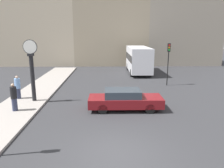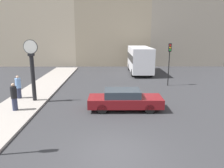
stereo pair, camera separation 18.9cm
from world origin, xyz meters
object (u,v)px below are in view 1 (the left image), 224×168
Objects in this scene: street_clock at (32,70)px; pedestrian_black_jacket at (14,97)px; traffic_light_far at (168,56)px; pedestrian_blue_stripe at (18,87)px; sedan_car at (125,99)px; bus_distant at (138,59)px.

street_clock is 2.53m from pedestrian_black_jacket.
street_clock is (-10.88, -5.01, -0.47)m from traffic_light_far.
pedestrian_blue_stripe is 2.74m from pedestrian_black_jacket.
traffic_light_far is (4.54, 6.66, 2.14)m from sedan_car.
bus_distant is at bearing 46.95° from pedestrian_blue_stripe.
bus_distant is 14.78m from street_clock.
pedestrian_blue_stripe is at bearing 157.58° from street_clock.
pedestrian_black_jacket is (-9.58, -13.74, -0.81)m from bus_distant.
pedestrian_black_jacket is at bearing -148.19° from traffic_light_far.
bus_distant reaches higher than sedan_car.
bus_distant is 6.98m from traffic_light_far.
traffic_light_far is 11.99m from street_clock.
sedan_car is at bearing -14.64° from street_clock.
sedan_car is 1.19× the size of traffic_light_far.
pedestrian_blue_stripe is (-7.67, 2.21, 0.30)m from sedan_car.
pedestrian_blue_stripe reaches higher than sedan_car.
pedestrian_blue_stripe is (-10.39, -11.12, -0.83)m from bus_distant.
street_clock is (-9.06, -11.67, 0.54)m from bus_distant.
street_clock is at bearing 75.78° from pedestrian_black_jacket.
traffic_light_far reaches higher than sedan_car.
street_clock is 2.48× the size of pedestrian_black_jacket.
sedan_car is 1.10× the size of street_clock.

